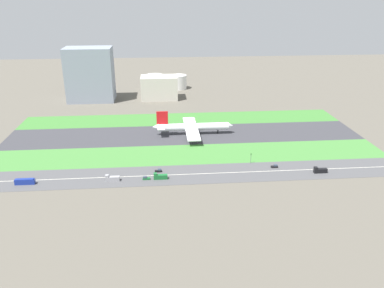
# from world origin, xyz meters

# --- Properties ---
(ground_plane) EXTENTS (800.00, 800.00, 0.00)m
(ground_plane) POSITION_xyz_m (0.00, 0.00, 0.00)
(ground_plane) COLOR #5B564C
(runway) EXTENTS (280.00, 46.00, 0.10)m
(runway) POSITION_xyz_m (0.00, 0.00, 0.05)
(runway) COLOR #38383D
(runway) RESTS_ON ground_plane
(grass_median_north) EXTENTS (280.00, 36.00, 0.10)m
(grass_median_north) POSITION_xyz_m (0.00, 41.00, 0.05)
(grass_median_north) COLOR #3D7A33
(grass_median_north) RESTS_ON ground_plane
(grass_median_south) EXTENTS (280.00, 36.00, 0.10)m
(grass_median_south) POSITION_xyz_m (0.00, -41.00, 0.05)
(grass_median_south) COLOR #427F38
(grass_median_south) RESTS_ON ground_plane
(highway) EXTENTS (280.00, 28.00, 0.10)m
(highway) POSITION_xyz_m (0.00, -73.00, 0.05)
(highway) COLOR #4C4C4F
(highway) RESTS_ON ground_plane
(highway_centerline) EXTENTS (266.00, 0.50, 0.01)m
(highway_centerline) POSITION_xyz_m (0.00, -73.00, 0.11)
(highway_centerline) COLOR silver
(highway_centerline) RESTS_ON highway
(airliner) EXTENTS (65.00, 56.00, 19.70)m
(airliner) POSITION_xyz_m (5.97, 0.00, 6.23)
(airliner) COLOR white
(airliner) RESTS_ON runway
(car_1) EXTENTS (4.40, 1.80, 2.00)m
(car_1) POSITION_xyz_m (-21.05, -68.00, 0.92)
(car_1) COLOR black
(car_1) RESTS_ON highway
(car_0) EXTENTS (4.40, 1.80, 2.00)m
(car_0) POSITION_xyz_m (-28.80, -78.00, 0.92)
(car_0) COLOR #19662D
(car_0) RESTS_ON highway
(truck_0) EXTENTS (8.40, 2.50, 4.00)m
(truck_0) POSITION_xyz_m (-20.14, -78.00, 1.67)
(truck_0) COLOR #19662D
(truck_0) RESTS_ON highway
(truck_1) EXTENTS (8.40, 2.50, 4.00)m
(truck_1) POSITION_xyz_m (-49.15, -78.00, 1.67)
(truck_1) COLOR #99999E
(truck_1) RESTS_ON highway
(car_2) EXTENTS (4.40, 1.80, 2.00)m
(car_2) POSITION_xyz_m (54.49, -68.00, 0.92)
(car_2) COLOR black
(car_2) RESTS_ON highway
(bus_0) EXTENTS (11.60, 2.50, 3.50)m
(bus_0) POSITION_xyz_m (-100.41, -78.00, 1.82)
(bus_0) COLOR navy
(bus_0) RESTS_ON highway
(truck_2) EXTENTS (8.40, 2.50, 4.00)m
(truck_2) POSITION_xyz_m (80.81, -78.00, 1.67)
(truck_2) COLOR black
(truck_2) RESTS_ON highway
(traffic_light) EXTENTS (0.36, 0.50, 7.20)m
(traffic_light) POSITION_xyz_m (40.36, -60.01, 4.29)
(traffic_light) COLOR #4C4C51
(traffic_light) RESTS_ON highway
(terminal_building) EXTENTS (47.55, 29.91, 55.04)m
(terminal_building) POSITION_xyz_m (-90.00, 114.00, 27.52)
(terminal_building) COLOR gray
(terminal_building) RESTS_ON ground_plane
(hangar_building) EXTENTS (38.39, 24.70, 24.41)m
(hangar_building) POSITION_xyz_m (-18.95, 114.00, 12.21)
(hangar_building) COLOR beige
(hangar_building) RESTS_ON ground_plane
(fuel_tank_west) EXTENTS (20.82, 20.82, 17.30)m
(fuel_tank_west) POSITION_xyz_m (-24.06, 159.00, 8.65)
(fuel_tank_west) COLOR silver
(fuel_tank_west) RESTS_ON ground_plane
(fuel_tank_centre) EXTENTS (19.33, 19.33, 16.30)m
(fuel_tank_centre) POSITION_xyz_m (3.96, 159.00, 8.15)
(fuel_tank_centre) COLOR silver
(fuel_tank_centre) RESTS_ON ground_plane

